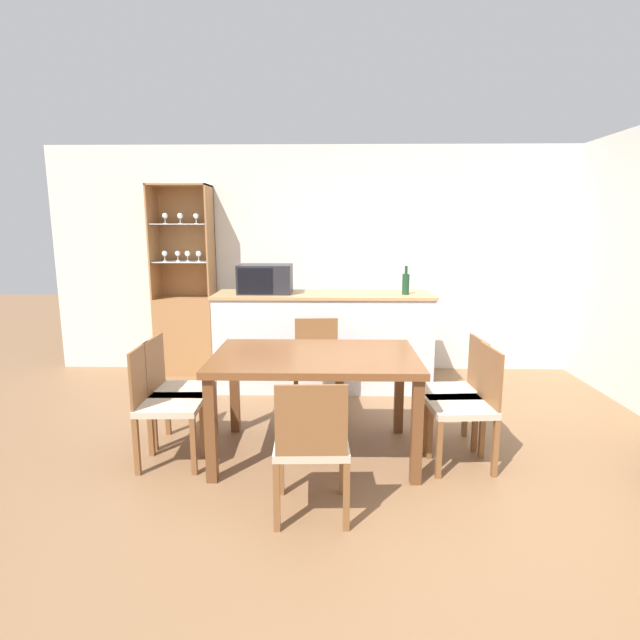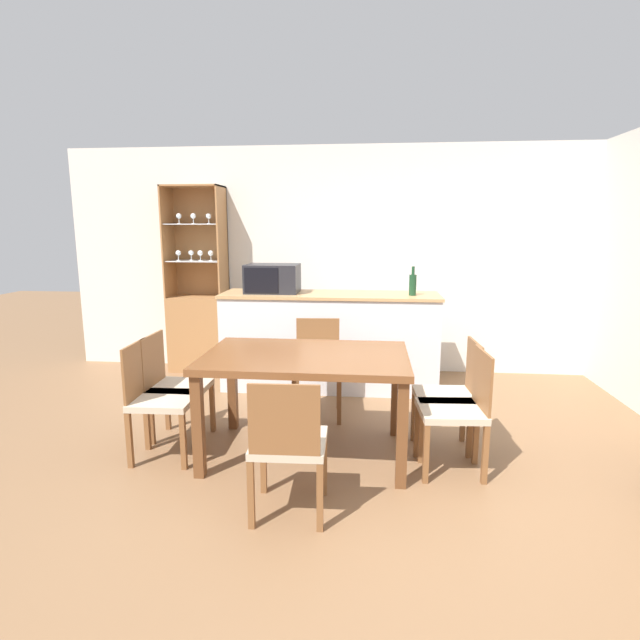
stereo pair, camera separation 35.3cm
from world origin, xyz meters
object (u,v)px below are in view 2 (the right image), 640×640
(dining_chair_side_left_near, at_px, (159,399))
(display_cabinet, at_px, (199,318))
(dining_chair_side_right_near, at_px, (457,409))
(dining_chair_head_near, at_px, (288,444))
(wine_bottle, at_px, (413,284))
(dining_chair_side_right_far, at_px, (451,395))
(dining_chair_side_left_far, at_px, (174,386))
(dining_chair_head_far, at_px, (317,367))
(dining_table, at_px, (306,366))
(microwave, at_px, (273,278))

(dining_chair_side_left_near, bearing_deg, display_cabinet, -169.93)
(display_cabinet, xyz_separation_m, dining_chair_side_right_near, (2.58, -2.24, -0.18))
(dining_chair_head_near, distance_m, wine_bottle, 2.56)
(dining_chair_side_right_far, bearing_deg, dining_chair_side_left_far, 86.82)
(dining_chair_head_far, bearing_deg, dining_chair_side_left_near, 37.51)
(dining_chair_side_right_far, bearing_deg, dining_chair_head_near, 128.74)
(display_cabinet, height_order, wine_bottle, display_cabinet)
(display_cabinet, distance_m, wine_bottle, 2.51)
(dining_chair_side_right_near, xyz_separation_m, dining_chair_side_left_near, (-2.10, -0.00, 0.00))
(dining_chair_side_right_far, bearing_deg, dining_chair_side_left_near, 94.58)
(dining_chair_head_near, bearing_deg, dining_chair_head_far, 88.23)
(dining_table, height_order, dining_chair_side_right_far, dining_chair_side_right_far)
(dining_chair_side_left_far, bearing_deg, dining_chair_side_right_far, 90.04)
(display_cabinet, relative_size, dining_table, 1.45)
(microwave, bearing_deg, dining_table, -70.99)
(dining_chair_side_right_far, height_order, dining_chair_head_near, same)
(dining_chair_head_near, height_order, microwave, microwave)
(dining_chair_side_left_near, bearing_deg, dining_chair_head_far, 130.08)
(dining_chair_side_left_far, height_order, dining_chair_head_far, same)
(dining_chair_side_right_near, distance_m, microwave, 2.47)
(display_cabinet, xyz_separation_m, dining_chair_side_left_near, (0.48, -2.25, -0.18))
(microwave, xyz_separation_m, wine_bottle, (1.42, -0.09, -0.03))
(dining_chair_side_left_near, xyz_separation_m, microwave, (0.50, 1.75, 0.70))
(display_cabinet, distance_m, microwave, 1.21)
(microwave, bearing_deg, dining_chair_head_near, -77.02)
(dining_chair_side_right_far, bearing_deg, wine_bottle, 4.58)
(display_cabinet, bearing_deg, dining_table, -53.96)
(display_cabinet, distance_m, dining_chair_side_left_far, 2.03)
(dining_table, bearing_deg, dining_chair_head_far, 90.24)
(dining_chair_side_right_far, distance_m, wine_bottle, 1.54)
(dining_table, height_order, wine_bottle, wine_bottle)
(dining_chair_side_right_near, bearing_deg, dining_chair_side_left_near, 86.02)
(dining_table, xyz_separation_m, dining_chair_side_left_far, (-1.05, 0.14, -0.23))
(dining_chair_side_left_far, distance_m, dining_chair_head_near, 1.41)
(display_cabinet, distance_m, dining_chair_head_far, 2.01)
(wine_bottle, bearing_deg, dining_chair_side_left_far, -144.35)
(display_cabinet, xyz_separation_m, dining_chair_head_near, (1.53, -2.90, -0.18))
(dining_table, bearing_deg, dining_chair_side_right_far, 7.86)
(display_cabinet, xyz_separation_m, dining_table, (1.53, -2.10, 0.06))
(dining_chair_side_left_far, distance_m, dining_chair_head_far, 1.24)
(dining_chair_head_far, relative_size, microwave, 1.58)
(dining_chair_side_right_near, bearing_deg, dining_chair_side_right_far, -4.12)
(dining_chair_side_left_far, relative_size, wine_bottle, 2.95)
(dining_chair_side_right_far, xyz_separation_m, wine_bottle, (-0.19, 1.37, 0.66))
(dining_table, xyz_separation_m, dining_chair_side_right_far, (1.05, 0.15, -0.23))
(dining_chair_side_left_far, distance_m, wine_bottle, 2.45)
(dining_chair_head_far, xyz_separation_m, dining_chair_side_left_near, (-1.05, -0.94, 0.00))
(dining_chair_side_right_far, relative_size, dining_chair_side_left_far, 1.00)
(dining_chair_side_right_far, height_order, dining_chair_side_right_near, same)
(dining_chair_side_right_near, bearing_deg, wine_bottle, 2.38)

